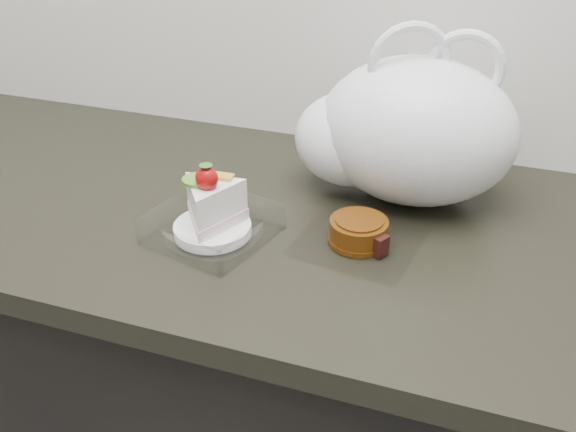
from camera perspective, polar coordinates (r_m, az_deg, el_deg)
The scene contains 4 objects.
counter at distance 1.32m, azimuth 1.44°, elevation -17.18°, with size 2.04×0.64×0.90m.
cake_tray at distance 0.97m, azimuth -6.81°, elevation -0.09°, with size 0.20×0.20×0.13m.
mooncake_wrap at distance 0.96m, azimuth 6.34°, elevation -1.59°, with size 0.20×0.19×0.04m.
plastic_bag at distance 1.06m, azimuth 10.19°, elevation 7.40°, with size 0.41×0.32×0.30m.
Camera 1 is at (0.26, 0.85, 1.43)m, focal length 40.00 mm.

